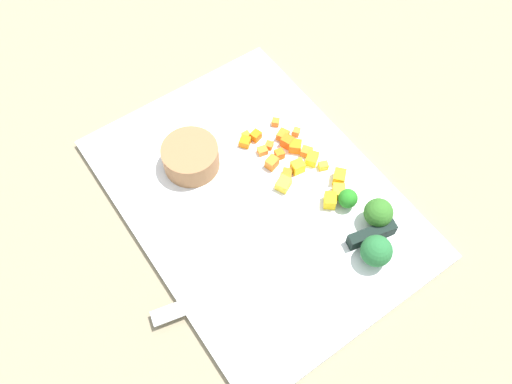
{
  "coord_description": "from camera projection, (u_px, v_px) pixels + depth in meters",
  "views": [
    {
      "loc": [
        -0.31,
        0.21,
        0.67
      ],
      "look_at": [
        0.0,
        0.0,
        0.02
      ],
      "focal_mm": 36.3,
      "sensor_mm": 36.0,
      "label": 1
    }
  ],
  "objects": [
    {
      "name": "carrot_dice_0",
      "position": [
        246.0,
        136.0,
        0.8
      ],
      "size": [
        0.01,
        0.01,
        0.01
      ],
      "primitive_type": "cube",
      "rotation": [
        0.0,
        0.0,
        1.58
      ],
      "color": "orange",
      "rests_on": "cutting_board"
    },
    {
      "name": "prep_bowl",
      "position": [
        191.0,
        157.0,
        0.77
      ],
      "size": [
        0.08,
        0.08,
        0.04
      ],
      "primitive_type": "cylinder",
      "color": "#95663F",
      "rests_on": "cutting_board"
    },
    {
      "name": "pepper_dice_1",
      "position": [
        339.0,
        177.0,
        0.76
      ],
      "size": [
        0.03,
        0.03,
        0.02
      ],
      "primitive_type": "cube",
      "rotation": [
        0.0,
        0.0,
        0.73
      ],
      "color": "yellow",
      "rests_on": "cutting_board"
    },
    {
      "name": "broccoli_floret_0",
      "position": [
        378.0,
        213.0,
        0.71
      ],
      "size": [
        0.04,
        0.04,
        0.05
      ],
      "color": "#82B559",
      "rests_on": "cutting_board"
    },
    {
      "name": "carrot_dice_2",
      "position": [
        262.0,
        151.0,
        0.79
      ],
      "size": [
        0.02,
        0.02,
        0.01
      ],
      "primitive_type": "cube",
      "rotation": [
        0.0,
        0.0,
        2.9
      ],
      "color": "orange",
      "rests_on": "cutting_board"
    },
    {
      "name": "carrot_dice_13",
      "position": [
        307.0,
        152.0,
        0.79
      ],
      "size": [
        0.02,
        0.02,
        0.01
      ],
      "primitive_type": "cube",
      "rotation": [
        0.0,
        0.0,
        0.6
      ],
      "color": "orange",
      "rests_on": "cutting_board"
    },
    {
      "name": "pepper_dice_6",
      "position": [
        323.0,
        166.0,
        0.78
      ],
      "size": [
        0.02,
        0.02,
        0.01
      ],
      "primitive_type": "cube",
      "rotation": [
        0.0,
        0.0,
        1.19
      ],
      "color": "yellow",
      "rests_on": "cutting_board"
    },
    {
      "name": "ground_plane",
      "position": [
        256.0,
        199.0,
        0.77
      ],
      "size": [
        4.0,
        4.0,
        0.0
      ],
      "primitive_type": "plane",
      "color": "gray"
    },
    {
      "name": "carrot_dice_6",
      "position": [
        279.0,
        154.0,
        0.78
      ],
      "size": [
        0.02,
        0.02,
        0.01
      ],
      "primitive_type": "cube",
      "rotation": [
        0.0,
        0.0,
        1.34
      ],
      "color": "orange",
      "rests_on": "cutting_board"
    },
    {
      "name": "carrot_dice_5",
      "position": [
        295.0,
        146.0,
        0.79
      ],
      "size": [
        0.02,
        0.02,
        0.02
      ],
      "primitive_type": "cube",
      "rotation": [
        0.0,
        0.0,
        2.38
      ],
      "color": "orange",
      "rests_on": "cutting_board"
    },
    {
      "name": "carrot_dice_11",
      "position": [
        269.0,
        145.0,
        0.8
      ],
      "size": [
        0.02,
        0.02,
        0.01
      ],
      "primitive_type": "cube",
      "rotation": [
        0.0,
        0.0,
        2.18
      ],
      "color": "orange",
      "rests_on": "cutting_board"
    },
    {
      "name": "pepper_dice_3",
      "position": [
        330.0,
        200.0,
        0.74
      ],
      "size": [
        0.03,
        0.03,
        0.02
      ],
      "primitive_type": "cube",
      "rotation": [
        0.0,
        0.0,
        2.44
      ],
      "color": "yellow",
      "rests_on": "cutting_board"
    },
    {
      "name": "pepper_dice_0",
      "position": [
        339.0,
        192.0,
        0.75
      ],
      "size": [
        0.03,
        0.03,
        0.02
      ],
      "primitive_type": "cube",
      "rotation": [
        0.0,
        0.0,
        0.88
      ],
      "color": "yellow",
      "rests_on": "cutting_board"
    },
    {
      "name": "carrot_dice_9",
      "position": [
        296.0,
        132.0,
        0.81
      ],
      "size": [
        0.01,
        0.02,
        0.01
      ],
      "primitive_type": "cube",
      "rotation": [
        0.0,
        0.0,
        2.17
      ],
      "color": "orange",
      "rests_on": "cutting_board"
    },
    {
      "name": "broccoli_floret_2",
      "position": [
        376.0,
        251.0,
        0.69
      ],
      "size": [
        0.04,
        0.04,
        0.05
      ],
      "color": "#94C063",
      "rests_on": "cutting_board"
    },
    {
      "name": "carrot_dice_4",
      "position": [
        283.0,
        135.0,
        0.8
      ],
      "size": [
        0.02,
        0.02,
        0.01
      ],
      "primitive_type": "cube",
      "rotation": [
        0.0,
        0.0,
        2.01
      ],
      "color": "orange",
      "rests_on": "cutting_board"
    },
    {
      "name": "carrot_dice_8",
      "position": [
        287.0,
        142.0,
        0.79
      ],
      "size": [
        0.02,
        0.02,
        0.02
      ],
      "primitive_type": "cube",
      "rotation": [
        0.0,
        0.0,
        1.94
      ],
      "color": "orange",
      "rests_on": "cutting_board"
    },
    {
      "name": "broccoli_floret_1",
      "position": [
        348.0,
        199.0,
        0.73
      ],
      "size": [
        0.03,
        0.03,
        0.03
      ],
      "color": "#81B960",
      "rests_on": "cutting_board"
    },
    {
      "name": "carrot_dice_1",
      "position": [
        276.0,
        122.0,
        0.82
      ],
      "size": [
        0.02,
        0.02,
        0.01
      ],
      "primitive_type": "cube",
      "rotation": [
        0.0,
        0.0,
        0.78
      ],
      "color": "orange",
      "rests_on": "cutting_board"
    },
    {
      "name": "cutting_board",
      "position": [
        256.0,
        197.0,
        0.76
      ],
      "size": [
        0.48,
        0.35,
        0.01
      ],
      "primitive_type": "cube",
      "color": "white",
      "rests_on": "ground_plane"
    },
    {
      "name": "pepper_dice_5",
      "position": [
        296.0,
        165.0,
        0.77
      ],
      "size": [
        0.02,
        0.02,
        0.02
      ],
      "primitive_type": "cube",
      "rotation": [
        0.0,
        0.0,
        3.0
      ],
      "color": "yellow",
      "rests_on": "cutting_board"
    },
    {
      "name": "carrot_dice_3",
      "position": [
        256.0,
        136.0,
        0.8
      ],
      "size": [
        0.02,
        0.02,
        0.01
      ],
      "primitive_type": "cube",
      "rotation": [
        0.0,
        0.0,
        1.85
      ],
      "color": "orange",
      "rests_on": "cutting_board"
    },
    {
      "name": "carrot_dice_10",
      "position": [
        245.0,
        142.0,
        0.8
      ],
      "size": [
        0.02,
        0.02,
        0.01
      ],
      "primitive_type": "cube",
      "rotation": [
        0.0,
        0.0,
        0.65
      ],
      "color": "orange",
      "rests_on": "cutting_board"
    },
    {
      "name": "pepper_dice_4",
      "position": [
        312.0,
        159.0,
        0.78
      ],
      "size": [
        0.02,
        0.03,
        0.01
      ],
      "primitive_type": "cube",
      "rotation": [
        0.0,
        0.0,
        0.62
      ],
      "color": "yellow",
      "rests_on": "cutting_board"
    },
    {
      "name": "carrot_dice_7",
      "position": [
        287.0,
        174.0,
        0.77
      ],
      "size": [
        0.02,
        0.02,
        0.01
      ],
      "primitive_type": "cube",
      "rotation": [
        0.0,
        0.0,
        2.31
      ],
      "color": "orange",
      "rests_on": "cutting_board"
    },
    {
      "name": "pepper_dice_2",
      "position": [
        284.0,
        184.0,
        0.76
      ],
      "size": [
        0.03,
        0.03,
        0.02
      ],
      "primitive_type": "cube",
      "rotation": [
        0.0,
        0.0,
        2.02
      ],
      "color": "yellow",
      "rests_on": "cutting_board"
    },
    {
      "name": "carrot_dice_12",
      "position": [
        272.0,
        163.0,
        0.77
      ],
      "size": [
        0.02,
        0.02,
        0.02
      ],
      "primitive_type": "cube",
      "rotation": [
        0.0,
        0.0,
        0.31
      ],
      "color": "orange",
      "rests_on": "cutting_board"
    },
    {
      "name": "chef_knife",
      "position": [
        324.0,
        253.0,
        0.7
      ],
      "size": [
        0.1,
        0.34,
        0.02
      ],
      "rotation": [
        0.0,
        0.0,
        1.34
      ],
      "color": "silver",
      "rests_on": "cutting_board"
    }
  ]
}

